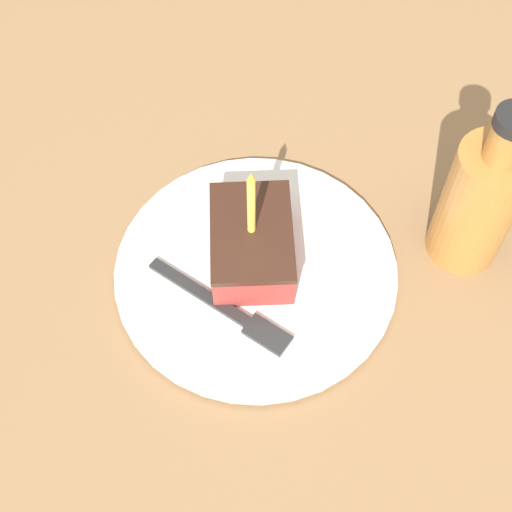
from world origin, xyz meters
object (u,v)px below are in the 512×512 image
object	(u,v)px
plate	(256,271)
fork	(228,310)
cake_slice	(252,243)
bottle	(480,201)

from	to	relation	value
plate	fork	world-z (taller)	fork
cake_slice	fork	size ratio (longest dim) A/B	0.96
plate	cake_slice	distance (m)	0.03
bottle	cake_slice	bearing A→B (deg)	-177.07
plate	bottle	distance (m)	0.23
fork	bottle	xyz separation A→B (m)	(0.25, 0.07, 0.07)
fork	plate	bearing A→B (deg)	58.01
cake_slice	fork	distance (m)	0.07
cake_slice	bottle	size ratio (longest dim) A/B	0.69
cake_slice	bottle	world-z (taller)	bottle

